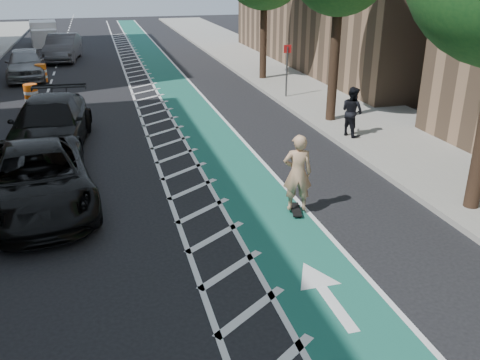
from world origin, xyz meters
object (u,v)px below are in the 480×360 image
object	(u,v)px
suv_far	(50,124)
barrel_a	(59,130)
skateboarder	(298,173)
suv_near	(37,178)

from	to	relation	value
suv_far	barrel_a	xyz separation A→B (m)	(0.20, 0.52, -0.37)
skateboarder	suv_far	distance (m)	9.14
skateboarder	barrel_a	bearing A→B (deg)	-37.50
suv_far	barrel_a	bearing A→B (deg)	74.32
skateboarder	suv_far	xyz separation A→B (m)	(-6.10, 6.81, -0.23)
skateboarder	barrel_a	xyz separation A→B (m)	(-5.90, 7.33, -0.60)
suv_near	barrel_a	bearing A→B (deg)	80.87
barrel_a	suv_near	bearing A→B (deg)	-92.18
suv_far	suv_near	bearing A→B (deg)	-84.74
skateboarder	barrel_a	distance (m)	9.43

